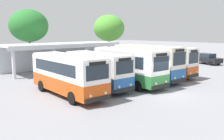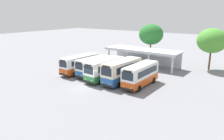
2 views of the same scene
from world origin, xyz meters
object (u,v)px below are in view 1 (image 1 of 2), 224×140
Objects in this scene: waiting_chair_end_by_column at (58,67)px; waiting_chair_second_from_end at (63,67)px; city_bus_middle_cream at (129,65)px; city_bus_fifth_blue at (163,60)px; waiting_chair_middle_seat at (68,66)px; waiting_chair_fifth_seat at (77,65)px; parked_car_flank at (208,59)px; waiting_chair_fourth_seat at (72,66)px; city_bus_nearest_orange at (67,73)px; city_bus_fourth_amber at (147,61)px; city_bus_second_in_row at (97,69)px.

waiting_chair_end_by_column is 1.00× the size of waiting_chair_second_from_end.
city_bus_middle_cream reaches higher than city_bus_fifth_blue.
waiting_chair_middle_seat is 1.38m from waiting_chair_fifth_seat.
city_bus_fifth_blue reaches higher than waiting_chair_fifth_seat.
city_bus_middle_cream is 10.89m from waiting_chair_second_from_end.
parked_car_flank is 5.16× the size of waiting_chair_middle_seat.
waiting_chair_fourth_seat is 1.00× the size of waiting_chair_fifth_seat.
waiting_chair_end_by_column is at bearing 156.40° from parked_car_flank.
waiting_chair_middle_seat is at bearing 57.95° from city_bus_nearest_orange.
city_bus_middle_cream is 3.02m from city_bus_fourth_amber.
city_bus_fourth_amber is 11.42m from waiting_chair_end_by_column.
parked_car_flank is 21.47m from waiting_chair_second_from_end.
city_bus_fifth_blue is (3.00, 0.33, -0.12)m from city_bus_fourth_amber.
city_bus_fourth_amber reaches higher than waiting_chair_end_by_column.
parked_car_flank reaches higher than waiting_chair_middle_seat.
city_bus_nearest_orange is 11.69m from waiting_chair_second_from_end.
waiting_chair_fourth_seat is at bearing 100.35° from city_bus_fourth_amber.
waiting_chair_second_from_end is (5.68, 10.15, -1.19)m from city_bus_nearest_orange.
waiting_chair_second_from_end is (-6.32, 10.17, -1.25)m from city_bus_fifth_blue.
city_bus_second_in_row is 22.33m from parked_car_flank.
city_bus_nearest_orange is 12.87m from waiting_chair_fifth_seat.
city_bus_second_in_row is 10.98m from waiting_chair_fourth_seat.
city_bus_fifth_blue is at bearing -61.11° from waiting_chair_middle_seat.
parked_car_flank is at bearing -24.97° from waiting_chair_middle_seat.
waiting_chair_second_from_end is at bearing 155.89° from parked_car_flank.
waiting_chair_second_from_end is at bearing 60.74° from city_bus_nearest_orange.
waiting_chair_second_from_end is (-3.32, 10.51, -1.38)m from city_bus_fourth_amber.
waiting_chair_fifth_seat is (-1.25, 10.56, -1.38)m from city_bus_fourth_amber.
waiting_chair_middle_seat is 1.00× the size of waiting_chair_fifth_seat.
city_bus_middle_cream is (3.00, -0.78, 0.13)m from city_bus_second_in_row.
city_bus_middle_cream reaches higher than city_bus_second_in_row.
waiting_chair_end_by_column is (-4.01, 10.60, -1.38)m from city_bus_fourth_amber.
city_bus_nearest_orange is 11.46m from waiting_chair_end_by_column.
city_bus_nearest_orange is 6.04m from city_bus_middle_cream.
city_bus_fifth_blue is 8.70× the size of waiting_chair_middle_seat.
city_bus_nearest_orange is at bearing -122.05° from waiting_chair_middle_seat.
city_bus_middle_cream is 6.04m from city_bus_fifth_blue.
city_bus_fifth_blue reaches higher than waiting_chair_second_from_end.
waiting_chair_end_by_column is at bearing 95.30° from city_bus_middle_cream.
waiting_chair_second_from_end is 1.00× the size of waiting_chair_fourth_seat.
waiting_chair_end_by_column and waiting_chair_fourth_seat have the same top height.
waiting_chair_end_by_column is at bearing 110.74° from city_bus_fourth_amber.
city_bus_middle_cream is 11.08m from waiting_chair_fifth_seat.
waiting_chair_fourth_seat is at bearing 115.68° from city_bus_fifth_blue.
city_bus_middle_cream is at bearing -173.95° from parked_car_flank.
waiting_chair_middle_seat is (3.37, 10.06, -1.17)m from city_bus_second_in_row.
city_bus_fifth_blue is (9.01, -0.15, 0.08)m from city_bus_second_in_row.
waiting_chair_end_by_column is at bearing 78.88° from city_bus_second_in_row.
city_bus_fourth_amber is 10.72m from waiting_chair_fifth_seat.
city_bus_middle_cream is 8.90× the size of waiting_chair_second_from_end.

